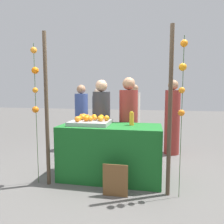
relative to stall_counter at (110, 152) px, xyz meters
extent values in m
plane|color=#565451|center=(0.00, 0.00, -0.44)|extent=(24.00, 24.00, 0.00)
cube|color=#196023|center=(0.00, 0.00, 0.00)|extent=(1.62, 0.70, 0.88)
cube|color=#9EA0A5|center=(-0.34, 0.04, 0.47)|extent=(0.64, 0.56, 0.06)
sphere|color=orange|center=(-0.19, 0.20, 0.54)|extent=(0.09, 0.09, 0.09)
sphere|color=orange|center=(-0.50, 0.11, 0.55)|extent=(0.09, 0.09, 0.09)
sphere|color=orange|center=(-0.39, -0.04, 0.54)|extent=(0.09, 0.09, 0.09)
sphere|color=orange|center=(-0.42, 0.12, 0.54)|extent=(0.07, 0.07, 0.07)
sphere|color=orange|center=(-0.51, -0.12, 0.54)|extent=(0.09, 0.09, 0.09)
sphere|color=orange|center=(-0.11, 0.23, 0.54)|extent=(0.07, 0.07, 0.07)
sphere|color=orange|center=(-0.53, 0.04, 0.54)|extent=(0.08, 0.08, 0.08)
sphere|color=orange|center=(-0.16, 0.01, 0.54)|extent=(0.08, 0.08, 0.08)
sphere|color=orange|center=(-0.36, 0.09, 0.54)|extent=(0.08, 0.08, 0.08)
sphere|color=orange|center=(-0.28, 0.09, 0.54)|extent=(0.07, 0.07, 0.07)
sphere|color=orange|center=(-0.33, -0.01, 0.54)|extent=(0.08, 0.08, 0.08)
sphere|color=orange|center=(-0.08, 0.08, 0.54)|extent=(0.09, 0.09, 0.09)
sphere|color=orange|center=(-0.54, 0.18, 0.55)|extent=(0.09, 0.09, 0.09)
sphere|color=orange|center=(-0.33, 0.22, 0.54)|extent=(0.09, 0.09, 0.09)
sphere|color=orange|center=(-0.45, 0.21, 0.54)|extent=(0.08, 0.08, 0.08)
sphere|color=orange|center=(-0.19, 0.08, 0.54)|extent=(0.08, 0.08, 0.08)
sphere|color=orange|center=(-0.52, 0.26, 0.55)|extent=(0.09, 0.09, 0.09)
cylinder|color=orange|center=(0.34, 0.08, 0.54)|extent=(0.07, 0.07, 0.21)
cylinder|color=yellow|center=(0.34, 0.08, 0.66)|extent=(0.04, 0.04, 0.02)
cube|color=brown|center=(0.18, -0.57, -0.22)|extent=(0.35, 0.01, 0.46)
cube|color=black|center=(0.18, -0.56, -0.22)|extent=(0.32, 0.02, 0.44)
cylinder|color=#333338|center=(-0.28, 0.56, 0.27)|extent=(0.33, 0.33, 1.41)
sphere|color=tan|center=(-0.28, 0.56, 1.08)|extent=(0.22, 0.22, 0.22)
cylinder|color=maroon|center=(0.23, 0.52, 0.28)|extent=(0.34, 0.34, 1.45)
sphere|color=#A87A59|center=(0.23, 0.52, 1.12)|extent=(0.23, 0.23, 0.23)
cylinder|color=maroon|center=(1.10, 1.57, 0.28)|extent=(0.33, 0.33, 1.44)
sphere|color=#A87A59|center=(1.10, 1.57, 1.12)|extent=(0.23, 0.23, 0.23)
cylinder|color=#333338|center=(-0.66, 1.79, 0.21)|extent=(0.30, 0.30, 1.30)
sphere|color=beige|center=(-0.66, 1.79, 0.96)|extent=(0.20, 0.20, 0.20)
cylinder|color=#384C8C|center=(-1.03, 1.57, 0.24)|extent=(0.31, 0.31, 1.36)
sphere|color=#A87A59|center=(-1.03, 1.57, 1.02)|extent=(0.21, 0.21, 0.21)
cylinder|color=beige|center=(0.18, 2.45, 0.25)|extent=(0.32, 0.32, 1.38)
sphere|color=#A87A59|center=(0.18, 2.45, 1.05)|extent=(0.22, 0.22, 0.22)
cylinder|color=#473828|center=(-0.89, -0.39, 0.70)|extent=(0.06, 0.06, 2.29)
cylinder|color=#473828|center=(0.89, -0.39, 0.70)|extent=(0.06, 0.06, 2.29)
cylinder|color=#2D4C23|center=(-1.07, -0.38, 0.62)|extent=(0.01, 0.01, 2.13)
sphere|color=orange|center=(-1.07, -0.38, 1.59)|extent=(0.09, 0.09, 0.09)
sphere|color=orange|center=(-1.07, -0.37, 1.30)|extent=(0.10, 0.10, 0.10)
sphere|color=orange|center=(-1.07, -0.38, 1.00)|extent=(0.08, 0.08, 0.08)
sphere|color=orange|center=(-1.08, -0.38, 0.71)|extent=(0.10, 0.10, 0.10)
cylinder|color=#2D4C23|center=(1.04, -0.43, 0.62)|extent=(0.01, 0.01, 2.13)
sphere|color=orange|center=(1.03, -0.43, 1.59)|extent=(0.09, 0.09, 0.09)
sphere|color=orange|center=(1.03, -0.44, 1.30)|extent=(0.10, 0.10, 0.10)
sphere|color=orange|center=(1.03, -0.43, 1.00)|extent=(0.08, 0.08, 0.08)
sphere|color=orange|center=(1.03, -0.43, 0.71)|extent=(0.09, 0.09, 0.09)
camera|label=1|loc=(0.66, -3.25, 1.01)|focal=33.55mm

